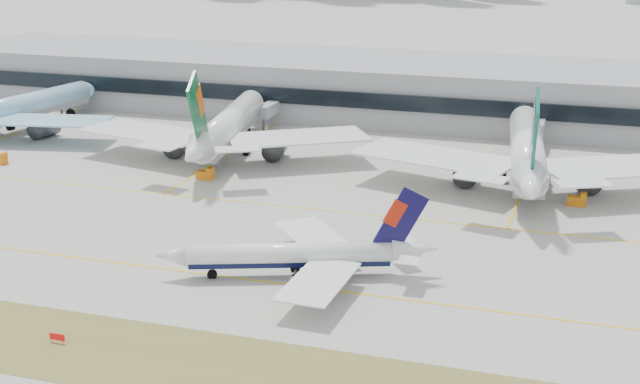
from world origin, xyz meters
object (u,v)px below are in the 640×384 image
(taxiing_airliner, at_px, (300,255))
(widebody_korean, at_px, (16,109))
(widebody_eva, at_px, (227,128))
(widebody_cathay, at_px, (527,153))
(terminal, at_px, (426,90))

(taxiing_airliner, height_order, widebody_korean, widebody_korean)
(widebody_eva, bearing_deg, widebody_korean, 75.49)
(widebody_korean, relative_size, widebody_eva, 0.91)
(widebody_korean, distance_m, widebody_eva, 60.22)
(widebody_korean, xyz_separation_m, widebody_cathay, (127.43, -8.15, 0.95))
(taxiing_airliner, relative_size, terminal, 0.15)
(widebody_korean, distance_m, terminal, 107.13)
(widebody_cathay, bearing_deg, taxiing_airliner, 148.05)
(widebody_eva, xyz_separation_m, widebody_cathay, (67.42, -3.10, 0.38))
(taxiing_airliner, relative_size, widebody_eva, 0.62)
(taxiing_airliner, xyz_separation_m, widebody_eva, (-38.99, 62.53, 2.93))
(taxiing_airliner, xyz_separation_m, widebody_cathay, (28.43, 59.44, 3.31))
(widebody_eva, height_order, widebody_cathay, widebody_cathay)
(widebody_korean, height_order, widebody_eva, widebody_eva)
(taxiing_airliner, bearing_deg, widebody_cathay, -135.62)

